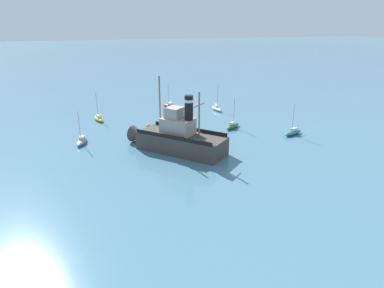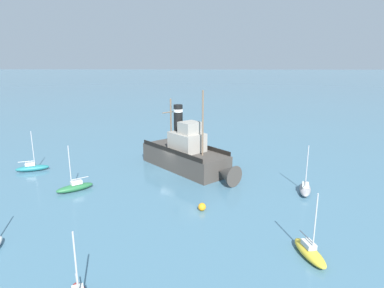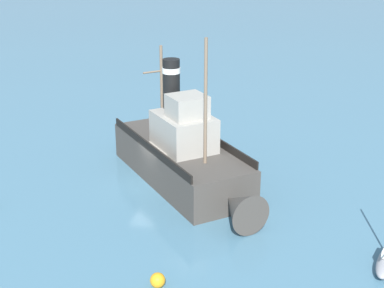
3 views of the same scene
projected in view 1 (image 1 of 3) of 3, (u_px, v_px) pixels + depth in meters
The scene contains 9 objects.
ground_plane at pixel (190, 147), 47.66m from camera, with size 600.00×600.00×0.00m, color #477289.
old_tugboat at pixel (177, 138), 45.84m from camera, with size 12.99×12.11×9.90m.
sailboat_yellow at pixel (99, 118), 60.38m from camera, with size 3.95×1.91×4.90m.
sailboat_green at pixel (233, 126), 56.11m from camera, with size 3.19×3.68×4.90m.
sailboat_grey at pixel (82, 141), 49.03m from camera, with size 3.96×2.09×4.90m.
sailboat_white at pixel (217, 108), 67.28m from camera, with size 3.87×1.35×4.90m.
sailboat_red at pixel (169, 106), 69.36m from camera, with size 3.91×2.58×4.90m.
sailboat_teal at pixel (293, 132), 52.82m from camera, with size 2.41×3.94×4.90m.
mooring_buoy at pixel (148, 126), 56.16m from camera, with size 0.72×0.72×0.72m, color orange.
Camera 1 is at (-42.54, 13.65, 16.60)m, focal length 32.00 mm.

